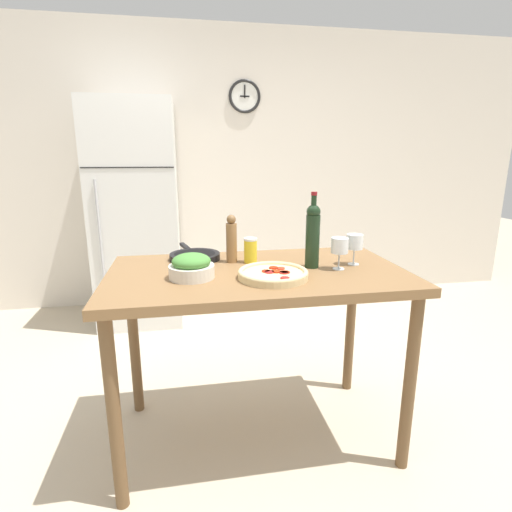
{
  "coord_description": "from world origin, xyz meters",
  "views": [
    {
      "loc": [
        -0.33,
        -1.8,
        1.45
      ],
      "look_at": [
        0.0,
        0.04,
        0.97
      ],
      "focal_mm": 28.0,
      "sensor_mm": 36.0,
      "label": 1
    }
  ],
  "objects_px": {
    "pepper_mill": "(231,240)",
    "cast_iron_skillet": "(195,256)",
    "salt_canister": "(250,250)",
    "wine_bottle": "(313,234)",
    "wine_glass_near": "(340,247)",
    "salad_bowl": "(192,267)",
    "wine_glass_far": "(355,243)",
    "refrigerator": "(137,215)",
    "homemade_pizza": "(273,274)"
  },
  "relations": [
    {
      "from": "pepper_mill",
      "to": "cast_iron_skillet",
      "type": "distance_m",
      "value": 0.23
    },
    {
      "from": "salt_canister",
      "to": "cast_iron_skillet",
      "type": "bearing_deg",
      "value": 157.62
    },
    {
      "from": "wine_bottle",
      "to": "pepper_mill",
      "type": "xyz_separation_m",
      "value": [
        -0.37,
        0.17,
        -0.05
      ]
    },
    {
      "from": "wine_glass_near",
      "to": "salad_bowl",
      "type": "bearing_deg",
      "value": -178.64
    },
    {
      "from": "salad_bowl",
      "to": "wine_glass_far",
      "type": "bearing_deg",
      "value": 5.92
    },
    {
      "from": "wine_glass_near",
      "to": "refrigerator",
      "type": "bearing_deg",
      "value": 121.86
    },
    {
      "from": "cast_iron_skillet",
      "to": "wine_bottle",
      "type": "bearing_deg",
      "value": -24.54
    },
    {
      "from": "wine_glass_far",
      "to": "refrigerator",
      "type": "bearing_deg",
      "value": 125.17
    },
    {
      "from": "salt_canister",
      "to": "cast_iron_skillet",
      "type": "xyz_separation_m",
      "value": [
        -0.28,
        0.12,
        -0.05
      ]
    },
    {
      "from": "pepper_mill",
      "to": "salad_bowl",
      "type": "relative_size",
      "value": 1.2
    },
    {
      "from": "wine_glass_far",
      "to": "cast_iron_skillet",
      "type": "distance_m",
      "value": 0.82
    },
    {
      "from": "wine_bottle",
      "to": "homemade_pizza",
      "type": "height_order",
      "value": "wine_bottle"
    },
    {
      "from": "wine_bottle",
      "to": "salad_bowl",
      "type": "bearing_deg",
      "value": -172.81
    },
    {
      "from": "refrigerator",
      "to": "homemade_pizza",
      "type": "bearing_deg",
      "value": -67.45
    },
    {
      "from": "salad_bowl",
      "to": "salt_canister",
      "type": "height_order",
      "value": "salt_canister"
    },
    {
      "from": "wine_glass_near",
      "to": "salad_bowl",
      "type": "height_order",
      "value": "wine_glass_near"
    },
    {
      "from": "salad_bowl",
      "to": "cast_iron_skillet",
      "type": "bearing_deg",
      "value": 86.24
    },
    {
      "from": "salad_bowl",
      "to": "cast_iron_skillet",
      "type": "height_order",
      "value": "salad_bowl"
    },
    {
      "from": "pepper_mill",
      "to": "salad_bowl",
      "type": "xyz_separation_m",
      "value": [
        -0.21,
        -0.24,
        -0.07
      ]
    },
    {
      "from": "wine_glass_far",
      "to": "pepper_mill",
      "type": "height_order",
      "value": "pepper_mill"
    },
    {
      "from": "wine_glass_far",
      "to": "salt_canister",
      "type": "xyz_separation_m",
      "value": [
        -0.5,
        0.13,
        -0.05
      ]
    },
    {
      "from": "refrigerator",
      "to": "pepper_mill",
      "type": "height_order",
      "value": "refrigerator"
    },
    {
      "from": "wine_glass_near",
      "to": "salad_bowl",
      "type": "relative_size",
      "value": 0.76
    },
    {
      "from": "refrigerator",
      "to": "homemade_pizza",
      "type": "xyz_separation_m",
      "value": [
        0.79,
        -1.9,
        -0.01
      ]
    },
    {
      "from": "salad_bowl",
      "to": "cast_iron_skillet",
      "type": "xyz_separation_m",
      "value": [
        0.02,
        0.33,
        -0.03
      ]
    },
    {
      "from": "refrigerator",
      "to": "wine_glass_near",
      "type": "distance_m",
      "value": 2.14
    },
    {
      "from": "wine_bottle",
      "to": "homemade_pizza",
      "type": "relative_size",
      "value": 1.17
    },
    {
      "from": "wine_glass_near",
      "to": "salt_canister",
      "type": "bearing_deg",
      "value": 153.59
    },
    {
      "from": "wine_glass_far",
      "to": "salt_canister",
      "type": "height_order",
      "value": "wine_glass_far"
    },
    {
      "from": "salad_bowl",
      "to": "salt_canister",
      "type": "relative_size",
      "value": 1.59
    },
    {
      "from": "salad_bowl",
      "to": "salt_canister",
      "type": "xyz_separation_m",
      "value": [
        0.3,
        0.21,
        0.01
      ]
    },
    {
      "from": "homemade_pizza",
      "to": "wine_glass_near",
      "type": "bearing_deg",
      "value": 13.67
    },
    {
      "from": "wine_bottle",
      "to": "salt_canister",
      "type": "distance_m",
      "value": 0.33
    },
    {
      "from": "wine_glass_near",
      "to": "salt_canister",
      "type": "height_order",
      "value": "wine_glass_near"
    },
    {
      "from": "wine_glass_far",
      "to": "salad_bowl",
      "type": "relative_size",
      "value": 0.76
    },
    {
      "from": "refrigerator",
      "to": "salt_canister",
      "type": "height_order",
      "value": "refrigerator"
    },
    {
      "from": "pepper_mill",
      "to": "homemade_pizza",
      "type": "height_order",
      "value": "pepper_mill"
    },
    {
      "from": "wine_glass_near",
      "to": "cast_iron_skillet",
      "type": "xyz_separation_m",
      "value": [
        -0.68,
        0.31,
        -0.09
      ]
    },
    {
      "from": "wine_glass_far",
      "to": "homemade_pizza",
      "type": "xyz_separation_m",
      "value": [
        -0.45,
        -0.15,
        -0.09
      ]
    },
    {
      "from": "salad_bowl",
      "to": "homemade_pizza",
      "type": "distance_m",
      "value": 0.36
    },
    {
      "from": "refrigerator",
      "to": "pepper_mill",
      "type": "relative_size",
      "value": 7.7
    },
    {
      "from": "wine_bottle",
      "to": "salad_bowl",
      "type": "xyz_separation_m",
      "value": [
        -0.58,
        -0.07,
        -0.11
      ]
    },
    {
      "from": "refrigerator",
      "to": "wine_glass_far",
      "type": "xyz_separation_m",
      "value": [
        1.24,
        -1.75,
        0.09
      ]
    },
    {
      "from": "refrigerator",
      "to": "wine_bottle",
      "type": "relative_size",
      "value": 5.12
    },
    {
      "from": "salt_canister",
      "to": "wine_glass_near",
      "type": "bearing_deg",
      "value": -26.41
    },
    {
      "from": "salad_bowl",
      "to": "wine_bottle",
      "type": "bearing_deg",
      "value": 7.19
    },
    {
      "from": "refrigerator",
      "to": "wine_bottle",
      "type": "distance_m",
      "value": 2.04
    },
    {
      "from": "wine_glass_far",
      "to": "homemade_pizza",
      "type": "relative_size",
      "value": 0.49
    },
    {
      "from": "wine_glass_near",
      "to": "homemade_pizza",
      "type": "height_order",
      "value": "wine_glass_near"
    },
    {
      "from": "homemade_pizza",
      "to": "cast_iron_skillet",
      "type": "distance_m",
      "value": 0.52
    }
  ]
}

